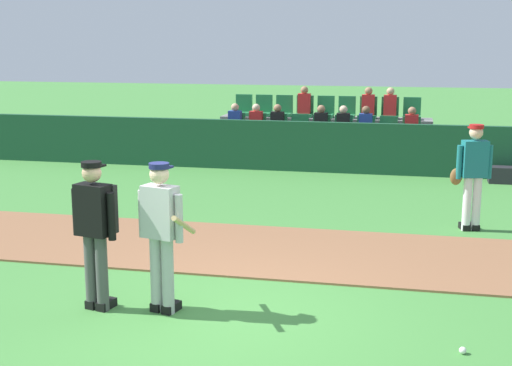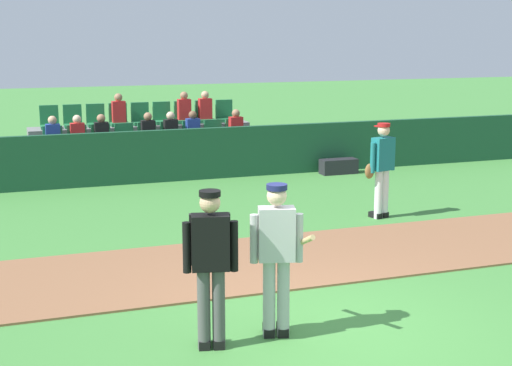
% 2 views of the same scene
% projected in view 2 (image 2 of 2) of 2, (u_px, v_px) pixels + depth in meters
% --- Properties ---
extents(ground_plane, '(80.00, 80.00, 0.00)m').
position_uv_depth(ground_plane, '(322.00, 329.00, 8.62)').
color(ground_plane, '#42843A').
extents(infield_dirt_path, '(28.00, 2.59, 0.03)m').
position_uv_depth(infield_dirt_path, '(249.00, 263.00, 11.02)').
color(infield_dirt_path, brown).
rests_on(infield_dirt_path, ground).
extents(dugout_fence, '(20.00, 0.16, 1.19)m').
position_uv_depth(dugout_fence, '(157.00, 156.00, 16.92)').
color(dugout_fence, '#19472D').
rests_on(dugout_fence, ground).
extents(stadium_bleachers, '(5.55, 2.10, 1.90)m').
position_uv_depth(stadium_bleachers, '(145.00, 150.00, 18.27)').
color(stadium_bleachers, slate).
rests_on(stadium_bleachers, ground).
extents(batter_grey_jersey, '(0.60, 0.80, 1.76)m').
position_uv_depth(batter_grey_jersey, '(277.00, 254.00, 8.24)').
color(batter_grey_jersey, '#B2B2B2').
rests_on(batter_grey_jersey, ground).
extents(umpire_home_plate, '(0.58, 0.37, 1.76)m').
position_uv_depth(umpire_home_plate, '(211.00, 260.00, 7.92)').
color(umpire_home_plate, '#4C4C4C').
rests_on(umpire_home_plate, ground).
extents(runner_teal_jersey, '(0.67, 0.38, 1.76)m').
position_uv_depth(runner_teal_jersey, '(382.00, 167.00, 13.58)').
color(runner_teal_jersey, white).
rests_on(runner_teal_jersey, ground).
extents(equipment_bag, '(0.90, 0.36, 0.36)m').
position_uv_depth(equipment_bag, '(339.00, 166.00, 18.00)').
color(equipment_bag, '#232328').
rests_on(equipment_bag, ground).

